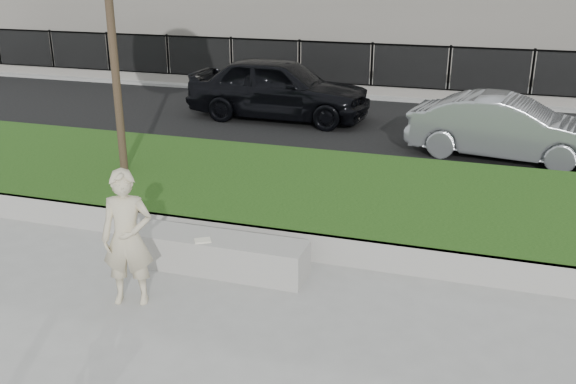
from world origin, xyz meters
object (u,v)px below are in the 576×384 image
(man, at_px, (127,238))
(car_dark, at_px, (279,88))
(stone_bench, at_px, (221,254))
(car_silver, at_px, (507,128))
(book, at_px, (203,240))

(man, relative_size, car_dark, 0.36)
(stone_bench, relative_size, car_silver, 0.60)
(stone_bench, height_order, car_dark, car_dark)
(stone_bench, relative_size, man, 1.39)
(car_dark, xyz_separation_m, car_silver, (5.46, -1.85, -0.15))
(stone_bench, xyz_separation_m, man, (-0.70, -1.07, 0.59))
(book, xyz_separation_m, car_dark, (-1.76, 8.34, 0.34))
(car_silver, bearing_deg, man, 158.76)
(book, height_order, car_dark, car_dark)
(car_dark, distance_m, car_silver, 5.77)
(stone_bench, distance_m, man, 1.41)
(book, bearing_deg, car_dark, 70.59)
(man, xyz_separation_m, car_dark, (-1.24, 9.24, -0.01))
(man, distance_m, book, 1.10)
(stone_bench, bearing_deg, book, -134.75)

